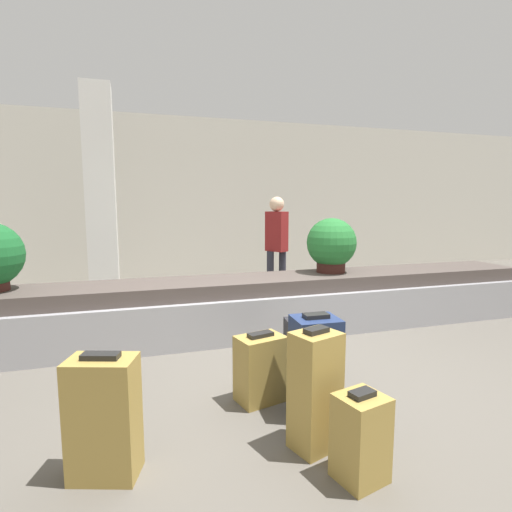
# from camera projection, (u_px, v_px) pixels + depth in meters

# --- Properties ---
(ground_plane) EXTENTS (18.00, 18.00, 0.00)m
(ground_plane) POSITION_uv_depth(u_px,v_px,m) (296.00, 373.00, 3.53)
(ground_plane) COLOR #59544C
(back_wall) EXTENTS (18.00, 0.06, 3.20)m
(back_wall) POSITION_uv_depth(u_px,v_px,m) (201.00, 198.00, 8.12)
(back_wall) COLOR beige
(back_wall) RESTS_ON ground_plane
(carousel) EXTENTS (7.36, 0.86, 0.65)m
(carousel) POSITION_uv_depth(u_px,v_px,m) (256.00, 306.00, 4.65)
(carousel) COLOR #9E9EA3
(carousel) RESTS_ON ground_plane
(pillar) EXTENTS (0.41, 0.41, 3.20)m
(pillar) POSITION_uv_depth(u_px,v_px,m) (101.00, 196.00, 5.89)
(pillar) COLOR silver
(pillar) RESTS_ON ground_plane
(suitcase_0) EXTENTS (0.41, 0.32, 0.70)m
(suitcase_0) POSITION_uv_depth(u_px,v_px,m) (104.00, 418.00, 2.16)
(suitcase_0) COLOR #A3843D
(suitcase_0) RESTS_ON ground_plane
(suitcase_1) EXTENTS (0.40, 0.32, 0.53)m
(suitcase_1) POSITION_uv_depth(u_px,v_px,m) (260.00, 368.00, 3.02)
(suitcase_1) COLOR #A3843D
(suitcase_1) RESTS_ON ground_plane
(suitcase_2) EXTENTS (0.33, 0.30, 0.76)m
(suitcase_2) POSITION_uv_depth(u_px,v_px,m) (315.00, 390.00, 2.41)
(suitcase_2) COLOR #A3843D
(suitcase_2) RESTS_ON ground_plane
(suitcase_3) EXTENTS (0.34, 0.27, 0.51)m
(suitcase_3) POSITION_uv_depth(u_px,v_px,m) (303.00, 346.00, 3.52)
(suitcase_3) COLOR #232328
(suitcase_3) RESTS_ON ground_plane
(suitcase_4) EXTENTS (0.30, 0.29, 0.51)m
(suitcase_4) POSITION_uv_depth(u_px,v_px,m) (361.00, 438.00, 2.14)
(suitcase_4) COLOR #A3843D
(suitcase_4) RESTS_ON ground_plane
(suitcase_5) EXTENTS (0.33, 0.29, 0.73)m
(suitcase_5) POSITION_uv_depth(u_px,v_px,m) (315.00, 366.00, 2.81)
(suitcase_5) COLOR navy
(suitcase_5) RESTS_ON ground_plane
(potted_plant_0) EXTENTS (0.61, 0.61, 0.67)m
(potted_plant_0) POSITION_uv_depth(u_px,v_px,m) (331.00, 245.00, 4.92)
(potted_plant_0) COLOR #381914
(potted_plant_0) RESTS_ON carousel
(traveler_0) EXTENTS (0.32, 0.37, 1.60)m
(traveler_0) POSITION_uv_depth(u_px,v_px,m) (277.00, 240.00, 6.13)
(traveler_0) COLOR #282833
(traveler_0) RESTS_ON ground_plane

